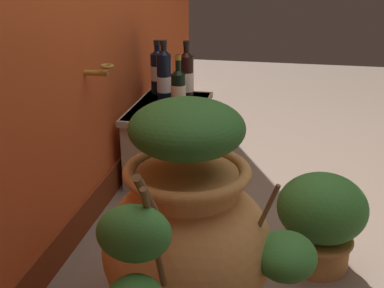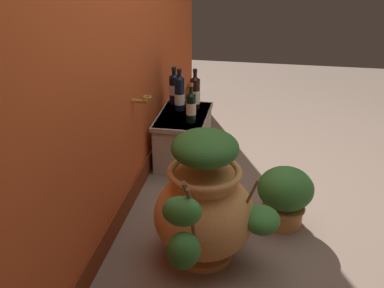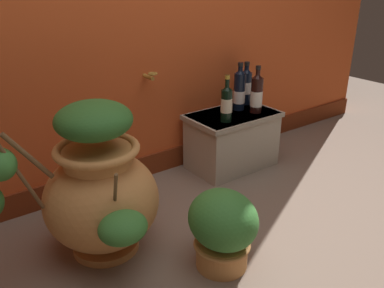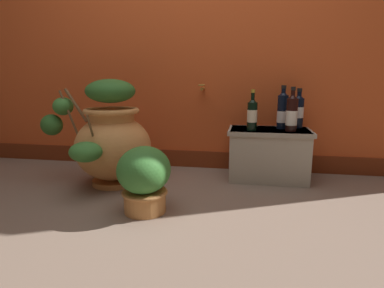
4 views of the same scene
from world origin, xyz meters
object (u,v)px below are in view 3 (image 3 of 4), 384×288
Objects in this scene: wine_bottle_left at (257,93)px; wine_bottle_middle at (227,102)px; terracotta_urn at (98,190)px; potted_shrub at (223,227)px; wine_bottle_right at (246,85)px; wine_bottle_back at (239,90)px.

wine_bottle_middle is (-0.27, -0.02, -0.01)m from wine_bottle_left.
wine_bottle_middle is (0.98, 0.25, 0.17)m from terracotta_urn.
potted_shrub is (-0.59, -0.67, -0.30)m from wine_bottle_middle.
wine_bottle_left is 1.14m from potted_shrub.
wine_bottle_middle is 0.78× the size of potted_shrub.
wine_bottle_right is (0.07, 0.18, 0.01)m from wine_bottle_left.
wine_bottle_right is (1.32, 0.44, 0.18)m from terracotta_urn.
potted_shrub is at bearing -137.00° from wine_bottle_right.
potted_shrub is at bearing -131.11° from wine_bottle_middle.
wine_bottle_left is at bearing -64.32° from wine_bottle_back.
wine_bottle_back is (1.20, 0.37, 0.19)m from terracotta_urn.
wine_bottle_right is at bearing 43.00° from potted_shrub.
wine_bottle_middle is 0.39m from wine_bottle_right.
wine_bottle_right is 1.31m from potted_shrub.
potted_shrub is at bearing -47.38° from terracotta_urn.
terracotta_urn is 2.19× the size of potted_shrub.
potted_shrub is at bearing -141.27° from wine_bottle_left.
wine_bottle_right is (0.34, 0.19, 0.01)m from wine_bottle_middle.
terracotta_urn is 1.27m from wine_bottle_back.
terracotta_urn is at bearing -162.61° from wine_bottle_back.
wine_bottle_left is at bearing 38.73° from potted_shrub.
wine_bottle_right is 0.93× the size of wine_bottle_back.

